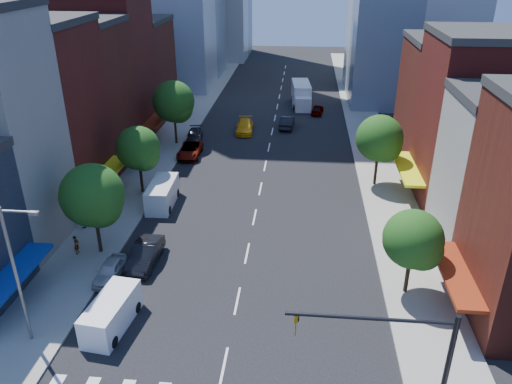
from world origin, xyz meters
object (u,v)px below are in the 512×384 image
Objects in this scene: traffic_car_far at (317,109)px; parked_car_third at (190,150)px; parked_car_front at (110,271)px; cargo_van_far at (162,195)px; box_truck at (301,95)px; pedestrian_far at (83,218)px; taxi at (245,126)px; parked_car_rear at (195,135)px; pedestrian_near at (76,245)px; parked_car_second at (145,254)px; cargo_van_near at (110,315)px; traffic_car_oncoming at (287,122)px.

parked_car_third is at bearing 58.03° from traffic_car_far.
cargo_van_far is (0.70, 11.76, 0.45)m from parked_car_front.
pedestrian_far is at bearing -119.27° from box_truck.
cargo_van_far is 22.52m from taxi.
box_truck is at bearing 45.55° from parked_car_rear.
cargo_van_far is 9.99m from pedestrian_near.
parked_car_second reaches higher than traffic_car_far.
box_truck reaches higher than pedestrian_near.
parked_car_second is 1.26× the size of traffic_car_far.
box_truck is (11.13, 52.22, 0.60)m from cargo_van_near.
cargo_van_far is at bearing -107.00° from taxi.
parked_car_front is at bearing -97.24° from parked_car_rear.
pedestrian_near is at bearing 132.45° from cargo_van_near.
parked_car_second is 1.08× the size of parked_car_rear.
box_truck is at bearing -170.23° from pedestrian_far.
cargo_van_near is at bearing 63.33° from pedestrian_far.
pedestrian_near is at bearing -117.78° from cargo_van_far.
traffic_car_far is at bearing 49.50° from parked_car_third.
traffic_car_oncoming is (10.69, 24.27, -0.31)m from cargo_van_far.
taxi is 1.34× the size of traffic_car_far.
cargo_van_near is (1.98, -34.95, 0.36)m from parked_car_rear.
cargo_van_near is (1.42, -29.56, 0.29)m from parked_car_third.
parked_car_rear is at bearing 94.46° from parked_car_third.
cargo_van_near reaches higher than pedestrian_far.
parked_car_front is 5.53m from cargo_van_near.
box_truck is (13.11, 47.07, 0.96)m from parked_car_front.
parked_car_front is 34.18m from taxi.
taxi is (5.34, 9.25, 0.03)m from parked_car_third.
pedestrian_far is (-4.80, -23.00, 0.37)m from parked_car_rear.
parked_car_front is at bearing -103.57° from taxi.
traffic_car_far reaches higher than parked_car_front.
parked_car_third is 1.08× the size of traffic_car_oncoming.
parked_car_front is 45.69m from traffic_car_far.
taxi is at bearing 25.99° from parked_car_rear.
parked_car_third is 5.42m from parked_car_rear.
taxi is 3.45× the size of pedestrian_near.
parked_car_second is 27.77m from parked_car_rear.
traffic_car_far is 44.55m from pedestrian_near.
cargo_van_near is at bearing -87.43° from cargo_van_far.
parked_car_rear is 0.53× the size of box_truck.
box_truck is 5.69× the size of pedestrian_near.
parked_car_rear is at bearing 91.09° from parked_car_front.
parked_car_third is 3.44× the size of pedestrian_near.
traffic_car_oncoming reaches higher than traffic_car_far.
box_truck is at bearing -51.99° from traffic_car_far.
pedestrian_near is at bearing 69.45° from traffic_car_oncoming.
parked_car_front is 11.79m from cargo_van_far.
cargo_van_near is (1.98, -5.15, 0.36)m from parked_car_front.
parked_car_front is 0.79× the size of traffic_car_oncoming.
parked_car_front is 48.87m from box_truck.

